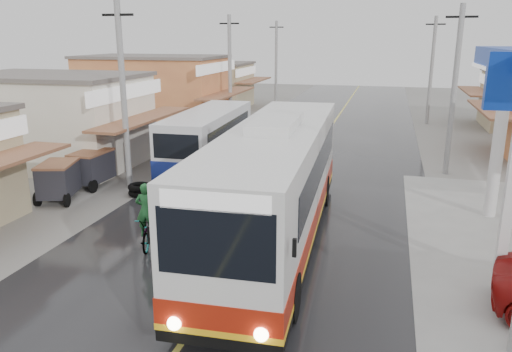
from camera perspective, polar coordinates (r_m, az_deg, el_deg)
The scene contains 12 objects.
ground at distance 12.91m, azimuth -5.74°, elevation -14.87°, with size 120.00×120.00×0.00m, color slate.
road at distance 26.51m, azimuth 5.63°, elevation 1.33°, with size 12.00×90.00×0.02m, color black.
centre_line at distance 26.50m, azimuth 5.63°, elevation 1.36°, with size 0.15×90.00×0.01m, color #D8CC4C.
shopfronts_left at distance 33.74m, azimuth -15.85°, elevation 3.89°, with size 11.00×44.00×5.20m, color tan, non-canonical shape.
utility_poles_left at distance 29.33m, azimuth -7.67°, elevation 2.64°, with size 1.60×50.00×8.00m, color gray, non-canonical shape.
utility_poles_right at distance 26.37m, azimuth 20.81°, elevation 0.26°, with size 1.60×36.00×8.00m, color gray, non-canonical shape.
coach_bus at distance 16.00m, azimuth 2.30°, elevation -0.91°, with size 3.42×13.26×4.11m.
second_bus at distance 25.42m, azimuth -5.48°, elevation 4.33°, with size 2.71×8.89×2.92m.
cyclist at distance 16.42m, azimuth -12.07°, elevation -5.51°, with size 1.16×2.11×2.16m.
tricycle_near at distance 21.92m, azimuth -21.69°, elevation -0.33°, with size 1.90×2.23×1.61m.
tricycle_far at distance 23.54m, azimuth -18.28°, elevation 1.05°, with size 1.44×2.15×1.61m.
tyre_stack at distance 21.83m, azimuth -13.17°, elevation -1.51°, with size 0.97×0.97×0.50m.
Camera 1 is at (4.05, -10.37, 6.55)m, focal length 35.00 mm.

